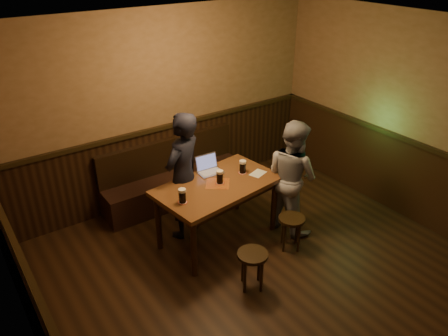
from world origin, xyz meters
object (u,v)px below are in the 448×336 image
pub_table (218,191)px  laptop (209,168)px  bench (174,182)px  pint_mid (220,177)px  person_suit (183,176)px  person_grey (292,176)px  stool_right (291,224)px  pint_right (243,167)px  stool_left (252,260)px  pint_left (182,196)px

pub_table → laptop: (0.08, 0.33, 0.17)m
bench → pint_mid: pint_mid is taller
person_suit → person_grey: 1.43m
stool_right → person_grey: person_grey is taller
bench → pub_table: 1.26m
pint_mid → pint_right: size_ratio=0.99×
stool_left → laptop: (0.28, 1.31, 0.52)m
pint_mid → person_suit: size_ratio=0.10×
stool_right → pint_left: size_ratio=2.54×
pint_left → stool_left: bearing=-65.7°
person_grey → bench: bearing=31.6°
pint_left → person_grey: 1.57m
laptop → pub_table: bearing=-100.8°
laptop → person_grey: person_grey is taller
bench → person_suit: size_ratio=1.27×
pint_right → pub_table: bearing=-173.1°
pint_left → pint_mid: 0.63m
pint_right → person_grey: 0.67m
stool_right → person_suit: (-0.94, 1.06, 0.50)m
pub_table → pint_mid: 0.20m
bench → stool_right: (0.65, -1.88, 0.05)m
pub_table → pint_mid: size_ratio=9.41×
laptop → person_suit: (-0.37, 0.04, -0.03)m
stool_right → person_suit: size_ratio=0.26×
pub_table → person_grey: person_grey is taller
pint_left → bench: bearing=66.2°
pub_table → bench: bearing=82.4°
stool_left → person_grey: 1.40m
pub_table → pint_mid: (0.03, -0.00, 0.20)m
bench → pint_left: 1.57m
stool_left → pint_right: pint_right is taller
pint_left → laptop: 0.81m
stool_left → laptop: 1.44m
stool_right → pint_mid: 1.09m
laptop → pint_right: bearing=-35.7°
bench → pint_left: size_ratio=12.27×
bench → pub_table: size_ratio=1.32×
stool_right → pint_right: bearing=106.7°
pint_left → person_suit: size_ratio=0.10×
stool_left → person_suit: (-0.09, 1.35, 0.49)m
stool_left → person_grey: person_grey is taller
bench → stool_left: bearing=-95.2°
laptop → person_suit: size_ratio=0.19×
stool_left → pub_table: bearing=78.6°
pub_table → laptop: 0.38m
bench → pint_mid: (0.03, -1.19, 0.61)m
stool_left → stool_right: (0.85, 0.28, -0.01)m
pint_mid → person_grey: 1.00m
pint_left → pint_mid: bearing=11.6°
stool_right → pint_mid: bearing=132.0°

